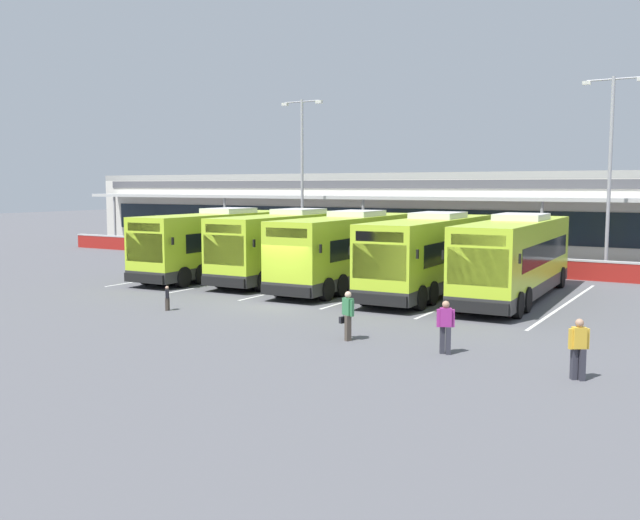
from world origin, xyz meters
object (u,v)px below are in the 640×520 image
coach_bus_rightmost (515,259)px  pedestrian_with_handbag (348,314)px  pedestrian_in_dark_coat (445,325)px  coach_bus_centre (349,251)px  pedestrian_near_bin (579,347)px  lamp_post_centre (610,163)px  coach_bus_leftmost (219,244)px  coach_bus_left_centre (290,246)px  lamp_post_west (302,168)px  coach_bus_right_centre (431,255)px  pedestrian_child (167,297)px

coach_bus_rightmost → pedestrian_with_handbag: coach_bus_rightmost is taller
coach_bus_rightmost → pedestrian_in_dark_coat: size_ratio=7.56×
pedestrian_with_handbag → coach_bus_centre: bearing=118.4°
pedestrian_with_handbag → pedestrian_near_bin: bearing=-8.4°
coach_bus_rightmost → pedestrian_with_handbag: bearing=-101.9°
coach_bus_centre → lamp_post_centre: 15.85m
coach_bus_leftmost → coach_bus_centre: same height
pedestrian_with_handbag → pedestrian_in_dark_coat: (3.43, -0.17, 0.02)m
coach_bus_centre → pedestrian_near_bin: 18.07m
coach_bus_left_centre → coach_bus_rightmost: same height
coach_bus_rightmost → lamp_post_west: bearing=149.2°
coach_bus_centre → coach_bus_rightmost: bearing=1.6°
coach_bus_rightmost → coach_bus_left_centre: bearing=177.2°
coach_bus_leftmost → lamp_post_west: lamp_post_west is taller
coach_bus_centre → lamp_post_west: size_ratio=1.11×
coach_bus_right_centre → lamp_post_centre: 13.41m
coach_bus_leftmost → pedestrian_child: (5.24, -9.81, -1.24)m
coach_bus_rightmost → pedestrian_in_dark_coat: bearing=-84.6°
coach_bus_leftmost → coach_bus_rightmost: bearing=1.2°
pedestrian_near_bin → lamp_post_west: lamp_post_west is taller
pedestrian_in_dark_coat → pedestrian_child: (-12.36, 1.25, -0.33)m
pedestrian_with_handbag → pedestrian_near_bin: size_ratio=1.00×
lamp_post_centre → coach_bus_rightmost: bearing=-101.3°
coach_bus_leftmost → coach_bus_right_centre: (12.65, 0.03, 0.00)m
coach_bus_centre → pedestrian_with_handbag: size_ratio=7.56×
pedestrian_with_handbag → pedestrian_child: 9.00m
coach_bus_rightmost → pedestrian_child: 15.24m
coach_bus_leftmost → coach_bus_left_centre: same height
coach_bus_right_centre → coach_bus_centre: bearing=179.0°
pedestrian_with_handbag → coach_bus_right_centre: bearing=97.9°
pedestrian_child → lamp_post_centre: (13.44, 20.94, 5.75)m
coach_bus_right_centre → pedestrian_child: bearing=-127.0°
coach_bus_centre → pedestrian_with_handbag: coach_bus_centre is taller
coach_bus_leftmost → pedestrian_in_dark_coat: bearing=-32.1°
coach_bus_centre → lamp_post_west: lamp_post_west is taller
coach_bus_right_centre → lamp_post_west: size_ratio=1.11×
coach_bus_leftmost → lamp_post_centre: lamp_post_centre is taller
coach_bus_right_centre → lamp_post_centre: size_ratio=1.11×
coach_bus_rightmost → lamp_post_centre: size_ratio=1.11×
coach_bus_left_centre → lamp_post_west: lamp_post_west is taller
coach_bus_rightmost → pedestrian_with_handbag: size_ratio=7.56×
lamp_post_west → coach_bus_right_centre: bearing=-38.1°
coach_bus_right_centre → pedestrian_in_dark_coat: bearing=-65.9°
coach_bus_centre → pedestrian_in_dark_coat: size_ratio=7.56×
coach_bus_rightmost → coach_bus_right_centre: bearing=-175.4°
coach_bus_centre → pedestrian_child: 10.43m
coach_bus_rightmost → coach_bus_centre: bearing=-178.4°
pedestrian_in_dark_coat → lamp_post_west: bearing=130.8°
pedestrian_child → coach_bus_rightmost: bearing=42.0°
coach_bus_rightmost → pedestrian_child: (-11.29, -10.15, -1.24)m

